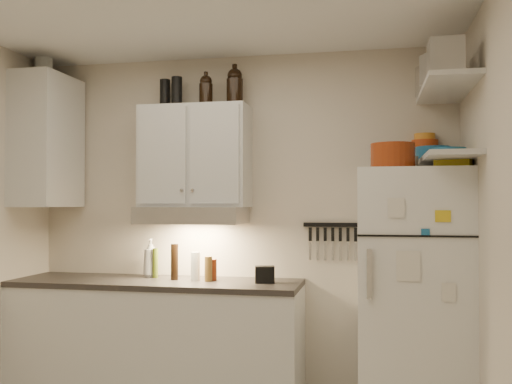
# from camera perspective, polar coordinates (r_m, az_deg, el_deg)

# --- Properties ---
(back_wall) EXTENTS (3.20, 0.02, 2.60)m
(back_wall) POSITION_cam_1_polar(r_m,az_deg,el_deg) (4.35, -1.62, -3.48)
(back_wall) COLOR beige
(back_wall) RESTS_ON ground
(base_cabinet) EXTENTS (2.10, 0.60, 0.88)m
(base_cabinet) POSITION_cam_1_polar(r_m,az_deg,el_deg) (4.34, -9.95, -14.97)
(base_cabinet) COLOR silver
(base_cabinet) RESTS_ON floor
(countertop) EXTENTS (2.10, 0.62, 0.04)m
(countertop) POSITION_cam_1_polar(r_m,az_deg,el_deg) (4.25, -9.93, -8.93)
(countertop) COLOR #2D2826
(countertop) RESTS_ON base_cabinet
(upper_cabinet) EXTENTS (0.80, 0.33, 0.75)m
(upper_cabinet) POSITION_cam_1_polar(r_m,az_deg,el_deg) (4.27, -6.08, 3.54)
(upper_cabinet) COLOR silver
(upper_cabinet) RESTS_ON back_wall
(side_cabinet) EXTENTS (0.33, 0.55, 1.00)m
(side_cabinet) POSITION_cam_1_polar(r_m,az_deg,el_deg) (4.63, -20.15, 4.78)
(side_cabinet) COLOR silver
(side_cabinet) RESTS_ON left_wall
(range_hood) EXTENTS (0.76, 0.46, 0.12)m
(range_hood) POSITION_cam_1_polar(r_m,az_deg,el_deg) (4.19, -6.37, -2.32)
(range_hood) COLOR silver
(range_hood) RESTS_ON back_wall
(fridge) EXTENTS (0.70, 0.68, 1.70)m
(fridge) POSITION_cam_1_polar(r_m,az_deg,el_deg) (3.94, 15.45, -10.26)
(fridge) COLOR white
(fridge) RESTS_ON floor
(shelf_hi) EXTENTS (0.30, 0.95, 0.03)m
(shelf_hi) POSITION_cam_1_polar(r_m,az_deg,el_deg) (3.84, 18.49, 9.78)
(shelf_hi) COLOR silver
(shelf_hi) RESTS_ON right_wall
(shelf_lo) EXTENTS (0.30, 0.95, 0.03)m
(shelf_lo) POSITION_cam_1_polar(r_m,az_deg,el_deg) (3.78, 18.54, 3.22)
(shelf_lo) COLOR silver
(shelf_lo) RESTS_ON right_wall
(knife_strip) EXTENTS (0.42, 0.02, 0.03)m
(knife_strip) POSITION_cam_1_polar(r_m,az_deg,el_deg) (4.22, 7.62, -3.27)
(knife_strip) COLOR black
(knife_strip) RESTS_ON back_wall
(dutch_oven) EXTENTS (0.35, 0.35, 0.16)m
(dutch_oven) POSITION_cam_1_polar(r_m,az_deg,el_deg) (3.80, 13.51, 3.50)
(dutch_oven) COLOR maroon
(dutch_oven) RESTS_ON fridge
(book_stack) EXTENTS (0.30, 0.33, 0.09)m
(book_stack) POSITION_cam_1_polar(r_m,az_deg,el_deg) (3.82, 19.44, 2.96)
(book_stack) COLOR yellow
(book_stack) RESTS_ON fridge
(spice_jar) EXTENTS (0.06, 0.06, 0.09)m
(spice_jar) POSITION_cam_1_polar(r_m,az_deg,el_deg) (3.90, 15.56, 2.82)
(spice_jar) COLOR silver
(spice_jar) RESTS_ON fridge
(stock_pot) EXTENTS (0.36, 0.36, 0.20)m
(stock_pot) POSITION_cam_1_polar(r_m,az_deg,el_deg) (4.17, 17.51, 10.47)
(stock_pot) COLOR silver
(stock_pot) RESTS_ON shelf_hi
(tin_a) EXTENTS (0.24, 0.23, 0.19)m
(tin_a) POSITION_cam_1_polar(r_m,az_deg,el_deg) (3.77, 17.89, 11.66)
(tin_a) COLOR #AAAAAD
(tin_a) RESTS_ON shelf_hi
(tin_b) EXTENTS (0.19, 0.19, 0.19)m
(tin_b) POSITION_cam_1_polar(r_m,az_deg,el_deg) (3.49, 18.42, 12.72)
(tin_b) COLOR #AAAAAD
(tin_b) RESTS_ON shelf_hi
(bowl_teal) EXTENTS (0.23, 0.23, 0.09)m
(bowl_teal) POSITION_cam_1_polar(r_m,az_deg,el_deg) (4.13, 17.28, 3.69)
(bowl_teal) COLOR #1B6095
(bowl_teal) RESTS_ON shelf_lo
(bowl_orange) EXTENTS (0.19, 0.19, 0.06)m
(bowl_orange) POSITION_cam_1_polar(r_m,az_deg,el_deg) (4.22, 16.52, 4.61)
(bowl_orange) COLOR #BC3C11
(bowl_orange) RESTS_ON bowl_teal
(bowl_yellow) EXTENTS (0.15, 0.15, 0.05)m
(bowl_yellow) POSITION_cam_1_polar(r_m,az_deg,el_deg) (4.22, 16.52, 5.30)
(bowl_yellow) COLOR orange
(bowl_yellow) RESTS_ON bowl_orange
(plates) EXTENTS (0.24, 0.24, 0.05)m
(plates) POSITION_cam_1_polar(r_m,az_deg,el_deg) (3.82, 18.73, 3.79)
(plates) COLOR #1B6095
(plates) RESTS_ON shelf_lo
(growler_a) EXTENTS (0.10, 0.10, 0.24)m
(growler_a) POSITION_cam_1_polar(r_m,az_deg,el_deg) (4.32, -5.03, 10.10)
(growler_a) COLOR black
(growler_a) RESTS_ON upper_cabinet
(growler_b) EXTENTS (0.16, 0.16, 0.29)m
(growler_b) POSITION_cam_1_polar(r_m,az_deg,el_deg) (4.31, -2.14, 10.47)
(growler_b) COLOR black
(growler_b) RESTS_ON upper_cabinet
(thermos_a) EXTENTS (0.10, 0.10, 0.24)m
(thermos_a) POSITION_cam_1_polar(r_m,az_deg,el_deg) (4.42, -7.92, 9.82)
(thermos_a) COLOR black
(thermos_a) RESTS_ON upper_cabinet
(thermos_b) EXTENTS (0.09, 0.09, 0.23)m
(thermos_b) POSITION_cam_1_polar(r_m,az_deg,el_deg) (4.49, -9.09, 9.61)
(thermos_b) COLOR black
(thermos_b) RESTS_ON upper_cabinet
(side_jar) EXTENTS (0.17, 0.17, 0.18)m
(side_jar) POSITION_cam_1_polar(r_m,az_deg,el_deg) (4.80, -20.45, 11.72)
(side_jar) COLOR silver
(side_jar) RESTS_ON side_cabinet
(soap_bottle) EXTENTS (0.14, 0.14, 0.32)m
(soap_bottle) POSITION_cam_1_polar(r_m,az_deg,el_deg) (4.42, -10.49, -6.27)
(soap_bottle) COLOR silver
(soap_bottle) RESTS_ON countertop
(pepper_mill) EXTENTS (0.06, 0.06, 0.18)m
(pepper_mill) POSITION_cam_1_polar(r_m,az_deg,el_deg) (4.11, -4.79, -7.67)
(pepper_mill) COLOR brown
(pepper_mill) RESTS_ON countertop
(oil_bottle) EXTENTS (0.04, 0.04, 0.22)m
(oil_bottle) POSITION_cam_1_polar(r_m,az_deg,el_deg) (4.36, -10.03, -7.00)
(oil_bottle) COLOR #495916
(oil_bottle) RESTS_ON countertop
(vinegar_bottle) EXTENTS (0.06, 0.06, 0.26)m
(vinegar_bottle) POSITION_cam_1_polar(r_m,az_deg,el_deg) (4.22, -8.15, -6.93)
(vinegar_bottle) COLOR black
(vinegar_bottle) RESTS_ON countertop
(clear_bottle) EXTENTS (0.07, 0.07, 0.20)m
(clear_bottle) POSITION_cam_1_polar(r_m,az_deg,el_deg) (4.18, -6.08, -7.39)
(clear_bottle) COLOR silver
(clear_bottle) RESTS_ON countertop
(red_jar) EXTENTS (0.10, 0.10, 0.15)m
(red_jar) POSITION_cam_1_polar(r_m,az_deg,el_deg) (4.17, -4.46, -7.76)
(red_jar) COLOR maroon
(red_jar) RESTS_ON countertop
(caddy) EXTENTS (0.15, 0.12, 0.12)m
(caddy) POSITION_cam_1_polar(r_m,az_deg,el_deg) (4.03, 0.88, -8.25)
(caddy) COLOR black
(caddy) RESTS_ON countertop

